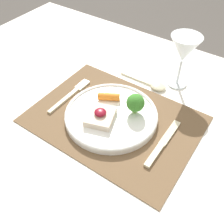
{
  "coord_description": "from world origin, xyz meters",
  "views": [
    {
      "loc": [
        0.29,
        -0.44,
        1.28
      ],
      "look_at": [
        -0.01,
        0.0,
        0.74
      ],
      "focal_mm": 42.0,
      "sensor_mm": 36.0,
      "label": 1
    }
  ],
  "objects_px": {
    "wine_glass_near": "(184,50)",
    "spoon": "(154,85)",
    "knife": "(161,146)",
    "dinner_plate": "(113,113)",
    "fork": "(72,93)"
  },
  "relations": [
    {
      "from": "dinner_plate",
      "to": "fork",
      "type": "height_order",
      "value": "dinner_plate"
    },
    {
      "from": "wine_glass_near",
      "to": "dinner_plate",
      "type": "bearing_deg",
      "value": -109.39
    },
    {
      "from": "knife",
      "to": "wine_glass_near",
      "type": "xyz_separation_m",
      "value": [
        -0.08,
        0.27,
        0.12
      ]
    },
    {
      "from": "knife",
      "to": "wine_glass_near",
      "type": "height_order",
      "value": "wine_glass_near"
    },
    {
      "from": "fork",
      "to": "wine_glass_near",
      "type": "relative_size",
      "value": 1.04
    },
    {
      "from": "spoon",
      "to": "wine_glass_near",
      "type": "distance_m",
      "value": 0.15
    },
    {
      "from": "dinner_plate",
      "to": "wine_glass_near",
      "type": "relative_size",
      "value": 1.53
    },
    {
      "from": "dinner_plate",
      "to": "knife",
      "type": "distance_m",
      "value": 0.17
    },
    {
      "from": "wine_glass_near",
      "to": "spoon",
      "type": "bearing_deg",
      "value": -135.29
    },
    {
      "from": "knife",
      "to": "spoon",
      "type": "height_order",
      "value": "spoon"
    },
    {
      "from": "spoon",
      "to": "wine_glass_near",
      "type": "relative_size",
      "value": 0.96
    },
    {
      "from": "knife",
      "to": "fork",
      "type": "bearing_deg",
      "value": 174.73
    },
    {
      "from": "dinner_plate",
      "to": "wine_glass_near",
      "type": "height_order",
      "value": "wine_glass_near"
    },
    {
      "from": "fork",
      "to": "spoon",
      "type": "bearing_deg",
      "value": 41.22
    },
    {
      "from": "knife",
      "to": "wine_glass_near",
      "type": "relative_size",
      "value": 1.04
    }
  ]
}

